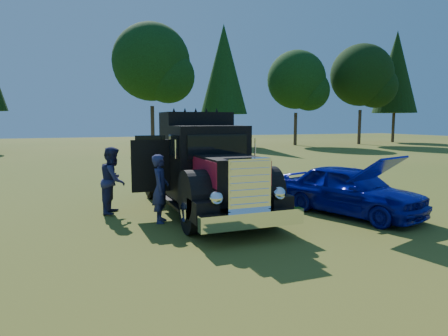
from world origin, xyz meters
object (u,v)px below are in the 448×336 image
spectator_far (113,180)px  diamond_t_truck (205,170)px  spectator_near (160,189)px  hotrod_coupe (351,190)px

spectator_far → diamond_t_truck: bearing=-90.3°
diamond_t_truck → spectator_near: 1.67m
diamond_t_truck → spectator_near: (-1.49, -0.68, -0.36)m
hotrod_coupe → spectator_far: size_ratio=2.33×
diamond_t_truck → spectator_far: bearing=160.2°
diamond_t_truck → hotrod_coupe: size_ratio=1.55×
diamond_t_truck → spectator_far: diamond_t_truck is taller
hotrod_coupe → spectator_far: spectator_far is taller
hotrod_coupe → spectator_near: 5.48m
diamond_t_truck → spectator_near: size_ratio=3.88×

